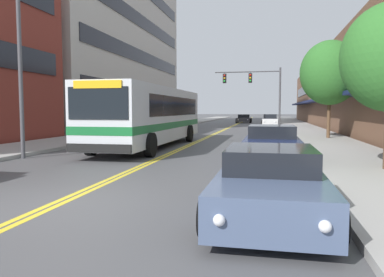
# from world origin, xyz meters

# --- Properties ---
(ground_plane) EXTENTS (240.00, 240.00, 0.00)m
(ground_plane) POSITION_xyz_m (0.00, 37.00, 0.00)
(ground_plane) COLOR #4C4C4F
(sidewalk_left) EXTENTS (3.84, 106.00, 0.15)m
(sidewalk_left) POSITION_xyz_m (-7.42, 37.00, 0.08)
(sidewalk_left) COLOR #9E9B96
(sidewalk_left) RESTS_ON ground_plane
(sidewalk_right) EXTENTS (3.84, 106.00, 0.15)m
(sidewalk_right) POSITION_xyz_m (7.42, 37.00, 0.08)
(sidewalk_right) COLOR #9E9B96
(sidewalk_right) RESTS_ON ground_plane
(centre_line) EXTENTS (0.34, 106.00, 0.01)m
(centre_line) POSITION_xyz_m (0.00, 37.00, 0.00)
(centre_line) COLOR yellow
(centre_line) RESTS_ON ground_plane
(storefront_row_right) EXTENTS (9.10, 68.00, 8.00)m
(storefront_row_right) POSITION_xyz_m (13.57, 37.00, 4.00)
(storefront_row_right) COLOR brown
(storefront_row_right) RESTS_ON ground_plane
(city_bus) EXTENTS (2.93, 12.41, 3.02)m
(city_bus) POSITION_xyz_m (-1.80, 11.96, 1.71)
(city_bus) COLOR silver
(city_bus) RESTS_ON ground_plane
(car_red_parked_left_near) EXTENTS (2.08, 4.53, 1.28)m
(car_red_parked_left_near) POSITION_xyz_m (-4.39, 23.72, 0.59)
(car_red_parked_left_near) COLOR maroon
(car_red_parked_left_near) RESTS_ON ground_plane
(car_slate_blue_parked_right_foreground) EXTENTS (2.10, 4.52, 1.24)m
(car_slate_blue_parked_right_foreground) POSITION_xyz_m (4.29, 0.04, 0.58)
(car_slate_blue_parked_right_foreground) COLOR #475675
(car_slate_blue_parked_right_foreground) RESTS_ON ground_plane
(car_navy_parked_right_mid) EXTENTS (2.17, 4.64, 1.36)m
(car_navy_parked_right_mid) POSITION_xyz_m (4.35, 7.01, 0.65)
(car_navy_parked_right_mid) COLOR #19234C
(car_navy_parked_right_mid) RESTS_ON ground_plane
(car_white_parked_right_far) EXTENTS (2.07, 4.47, 1.38)m
(car_white_parked_right_far) POSITION_xyz_m (4.34, 39.89, 0.63)
(car_white_parked_right_far) COLOR white
(car_white_parked_right_far) RESTS_ON ground_plane
(car_dark_grey_moving_lead) EXTENTS (2.21, 4.33, 1.24)m
(car_dark_grey_moving_lead) POSITION_xyz_m (0.55, 49.09, 0.58)
(car_dark_grey_moving_lead) COLOR #38383D
(car_dark_grey_moving_lead) RESTS_ON ground_plane
(traffic_signal_mast) EXTENTS (6.35, 0.38, 5.94)m
(traffic_signal_mast) POSITION_xyz_m (2.97, 30.06, 4.25)
(traffic_signal_mast) COLOR #47474C
(traffic_signal_mast) RESTS_ON ground_plane
(street_lamp_left_near) EXTENTS (2.32, 0.28, 9.13)m
(street_lamp_left_near) POSITION_xyz_m (-5.02, 6.24, 5.34)
(street_lamp_left_near) COLOR #47474C
(street_lamp_left_near) RESTS_ON ground_plane
(street_tree_right_mid) EXTENTS (3.67, 3.67, 6.11)m
(street_tree_right_mid) POSITION_xyz_m (7.93, 18.10, 4.23)
(street_tree_right_mid) COLOR brown
(street_tree_right_mid) RESTS_ON sidewalk_right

